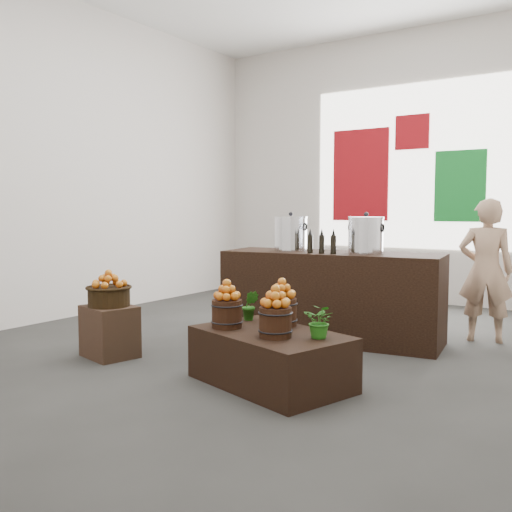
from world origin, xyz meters
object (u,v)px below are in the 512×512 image
Objects in this scene: crate at (110,331)px; shopper at (486,270)px; counter at (331,296)px; stock_pot_center at (366,236)px; wicker_basket at (109,297)px; stock_pot_left at (291,235)px; display_table at (271,358)px.

crate is 0.32× the size of shopper.
stock_pot_center reaches higher than counter.
wicker_basket is 1.09× the size of stock_pot_left.
shopper is at bearing 23.41° from counter.
counter is 0.79m from stock_pot_left.
wicker_basket reaches higher than crate.
stock_pot_center reaches higher than display_table.
shopper is (1.83, 0.88, -0.36)m from stock_pot_left.
wicker_basket is 0.26× the size of shopper.
counter is 0.73m from stock_pot_center.
display_table is 3.48× the size of stock_pot_left.
crate is 3.84m from shopper.
crate is at bearing 28.67° from shopper.
stock_pot_left is at bearing 11.39° from shopper.
crate is at bearing -119.12° from stock_pot_left.
wicker_basket is at bearing 28.67° from shopper.
shopper is (2.78, 2.59, 0.50)m from crate.
display_table is 0.82× the size of shopper.
shopper reaches higher than counter.
counter is 1.62m from shopper.
shopper is (1.01, 0.77, -0.36)m from stock_pot_center.
counter is 1.53× the size of shopper.
crate is at bearing 0.00° from wicker_basket.
counter is 6.47× the size of stock_pot_left.
stock_pot_center is (1.77, 1.82, 0.86)m from crate.
display_table is 1.93m from stock_pot_center.
stock_pot_left is (0.96, 1.71, 0.54)m from wicker_basket.
stock_pot_center reaches higher than crate.
crate is at bearing -136.10° from counter.
crate is 0.21× the size of counter.
counter reaches higher than crate.
stock_pot_left is (0.96, 1.71, 0.86)m from crate.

